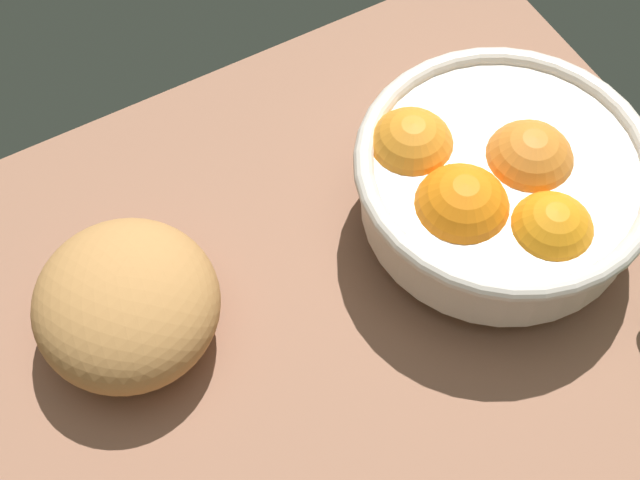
% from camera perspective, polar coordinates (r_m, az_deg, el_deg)
% --- Properties ---
extents(ground_plane, '(0.71, 0.67, 0.03)m').
position_cam_1_polar(ground_plane, '(0.71, 1.60, -10.06)').
color(ground_plane, '#94644B').
extents(fruit_bowl, '(0.23, 0.23, 0.10)m').
position_cam_1_polar(fruit_bowl, '(0.73, 10.72, 3.34)').
color(fruit_bowl, silver).
rests_on(fruit_bowl, ground).
extents(bread_loaf, '(0.17, 0.17, 0.08)m').
position_cam_1_polar(bread_loaf, '(0.70, -11.70, -3.84)').
color(bread_loaf, '#BE8347').
rests_on(bread_loaf, ground).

